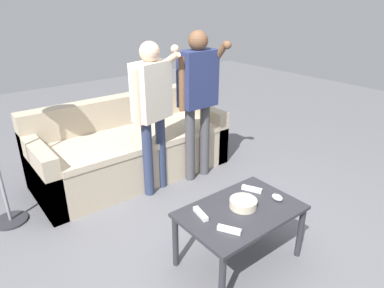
# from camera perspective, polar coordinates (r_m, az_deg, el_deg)

# --- Properties ---
(ground_plane) EXTENTS (12.00, 12.00, 0.00)m
(ground_plane) POSITION_cam_1_polar(r_m,az_deg,el_deg) (2.84, 2.66, -16.43)
(ground_plane) COLOR slate
(couch) EXTENTS (2.04, 0.86, 0.81)m
(couch) POSITION_cam_1_polar(r_m,az_deg,el_deg) (3.78, -10.17, -0.77)
(couch) COLOR #B7A88E
(couch) RESTS_ON ground
(coffee_table) EXTENTS (0.85, 0.56, 0.45)m
(coffee_table) POSITION_cam_1_polar(r_m,az_deg,el_deg) (2.50, 8.06, -11.93)
(coffee_table) COLOR #2D2D33
(coffee_table) RESTS_ON ground
(snack_bowl) EXTENTS (0.19, 0.19, 0.06)m
(snack_bowl) POSITION_cam_1_polar(r_m,az_deg,el_deg) (2.48, 8.53, -9.75)
(snack_bowl) COLOR beige
(snack_bowl) RESTS_ON coffee_table
(game_remote_nunchuk) EXTENTS (0.06, 0.09, 0.05)m
(game_remote_nunchuk) POSITION_cam_1_polar(r_m,az_deg,el_deg) (2.61, 14.02, -8.62)
(game_remote_nunchuk) COLOR white
(game_remote_nunchuk) RESTS_ON coffee_table
(player_center) EXTENTS (0.46, 0.28, 1.47)m
(player_center) POSITION_cam_1_polar(r_m,az_deg,el_deg) (3.18, -6.66, 6.92)
(player_center) COLOR #2D3856
(player_center) RESTS_ON ground
(player_right) EXTENTS (0.46, 0.34, 1.53)m
(player_right) POSITION_cam_1_polar(r_m,az_deg,el_deg) (3.43, 1.01, 8.96)
(player_right) COLOR #47474C
(player_right) RESTS_ON ground
(game_remote_wand_near) EXTENTS (0.10, 0.16, 0.03)m
(game_remote_wand_near) POSITION_cam_1_polar(r_m,az_deg,el_deg) (2.69, 9.93, -7.40)
(game_remote_wand_near) COLOR white
(game_remote_wand_near) RESTS_ON coffee_table
(game_remote_wand_far) EXTENTS (0.11, 0.15, 0.03)m
(game_remote_wand_far) POSITION_cam_1_polar(r_m,az_deg,el_deg) (2.25, 6.22, -14.00)
(game_remote_wand_far) COLOR white
(game_remote_wand_far) RESTS_ON coffee_table
(game_remote_wand_spare) EXTENTS (0.06, 0.16, 0.03)m
(game_remote_wand_spare) POSITION_cam_1_polar(r_m,az_deg,el_deg) (2.38, 1.44, -11.55)
(game_remote_wand_spare) COLOR white
(game_remote_wand_spare) RESTS_ON coffee_table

